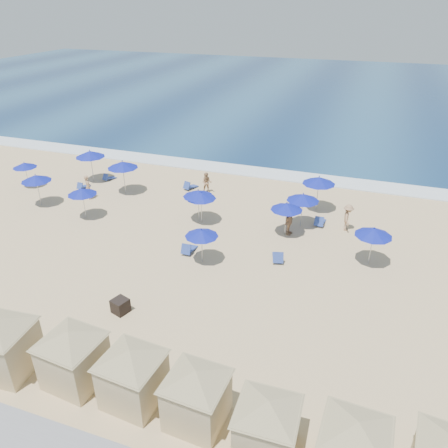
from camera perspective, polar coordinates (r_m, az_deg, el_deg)
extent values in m
plane|color=#CFB383|center=(25.58, -6.29, -4.88)|extent=(160.00, 160.00, 0.00)
cube|color=navy|center=(76.18, 12.18, 16.70)|extent=(160.00, 80.00, 0.06)
cube|color=white|center=(38.63, 3.49, 6.89)|extent=(160.00, 2.50, 0.08)
cube|color=black|center=(22.08, -13.38, -10.35)|extent=(0.90, 0.90, 0.71)
cube|color=#CCB78B|center=(20.29, -26.69, -14.43)|extent=(2.25, 2.25, 2.09)
cube|color=#CCB78B|center=(18.80, -18.98, -16.58)|extent=(2.21, 2.21, 2.03)
cube|color=tan|center=(18.13, -19.48, -14.26)|extent=(2.32, 2.32, 0.08)
pyramid|color=tan|center=(17.81, -19.73, -13.04)|extent=(4.42, 4.42, 0.51)
cube|color=#CCB78B|center=(17.56, -11.76, -19.33)|extent=(2.15, 2.15, 1.99)
cube|color=tan|center=(16.86, -12.10, -17.01)|extent=(2.25, 2.25, 0.08)
pyramid|color=tan|center=(16.52, -12.27, -15.78)|extent=(4.34, 4.34, 0.50)
cube|color=#CCB78B|center=(16.67, -3.57, -22.04)|extent=(2.05, 2.05, 1.94)
cube|color=tan|center=(15.95, -3.68, -19.79)|extent=(2.15, 2.15, 0.08)
pyramid|color=tan|center=(15.59, -3.73, -18.58)|extent=(4.24, 4.24, 0.48)
cube|color=#CCB78B|center=(15.98, 5.59, -25.28)|extent=(1.94, 1.94, 1.90)
cube|color=tan|center=(15.24, 5.76, -23.12)|extent=(2.04, 2.04, 0.08)
pyramid|color=tan|center=(14.88, 5.85, -21.97)|extent=(4.15, 4.15, 0.47)
cube|color=tan|center=(15.16, 16.93, -24.63)|extent=(2.16, 2.16, 0.08)
pyramid|color=tan|center=(14.79, 17.21, -23.46)|extent=(4.27, 4.27, 0.49)
cylinder|color=#A5A8AD|center=(38.51, -24.32, 5.64)|extent=(0.04, 0.04, 1.68)
cone|color=#0E1998|center=(38.19, -24.61, 7.02)|extent=(1.86, 1.86, 0.40)
sphere|color=#0E1998|center=(38.12, -24.68, 7.36)|extent=(0.07, 0.07, 0.07)
cylinder|color=#A5A8AD|center=(34.61, -23.02, 3.79)|extent=(0.05, 0.05, 1.93)
cone|color=#0E1998|center=(34.21, -23.36, 5.53)|extent=(2.13, 2.13, 0.46)
sphere|color=#0E1998|center=(34.12, -23.45, 5.96)|extent=(0.08, 0.08, 0.08)
cylinder|color=#A5A8AD|center=(37.83, -16.84, 6.94)|extent=(0.06, 0.06, 2.13)
cone|color=#0E1998|center=(37.43, -17.10, 8.75)|extent=(2.36, 2.36, 0.51)
sphere|color=#0E1998|center=(37.34, -17.17, 9.20)|extent=(0.09, 0.09, 0.09)
cylinder|color=#A5A8AD|center=(31.50, -17.78, 2.30)|extent=(0.05, 0.05, 1.79)
cone|color=#0E1998|center=(31.09, -18.06, 4.06)|extent=(1.98, 1.98, 0.42)
sphere|color=#0E1998|center=(30.99, -18.13, 4.50)|extent=(0.08, 0.08, 0.08)
cylinder|color=#A5A8AD|center=(34.78, -12.90, 5.63)|extent=(0.06, 0.06, 2.11)
cone|color=#0E1998|center=(34.34, -13.11, 7.56)|extent=(2.34, 2.34, 0.50)
sphere|color=#0E1998|center=(34.24, -13.17, 8.04)|extent=(0.09, 0.09, 0.09)
cylinder|color=#A5A8AD|center=(29.37, -2.96, 1.82)|extent=(0.05, 0.05, 1.81)
cone|color=#0E1998|center=(28.92, -3.01, 3.73)|extent=(2.00, 2.00, 0.43)
sphere|color=#0E1998|center=(28.82, -3.02, 4.21)|extent=(0.08, 0.08, 0.08)
cylinder|color=#A5A8AD|center=(24.99, -2.89, -3.23)|extent=(0.05, 0.05, 1.74)
cone|color=#0E1998|center=(24.48, -2.95, -1.17)|extent=(1.92, 1.92, 0.41)
sphere|color=#0E1998|center=(24.36, -2.96, -0.65)|extent=(0.07, 0.07, 0.07)
cylinder|color=#A5A8AD|center=(29.56, -3.32, 2.05)|extent=(0.05, 0.05, 1.87)
cone|color=#0E1998|center=(29.10, -3.38, 4.02)|extent=(2.07, 2.07, 0.44)
sphere|color=#0E1998|center=(29.00, -3.40, 4.51)|extent=(0.08, 0.08, 0.08)
cylinder|color=#A5A8AD|center=(28.04, 8.05, 0.27)|extent=(0.05, 0.05, 1.84)
cone|color=#0E1998|center=(27.56, 8.20, 2.28)|extent=(2.03, 2.03, 0.44)
sphere|color=#0E1998|center=(27.45, 8.23, 2.78)|extent=(0.08, 0.08, 0.08)
cylinder|color=#A5A8AD|center=(31.73, 12.08, 3.52)|extent=(0.06, 0.06, 2.09)
cone|color=#0E1998|center=(31.26, 12.30, 5.59)|extent=(2.31, 2.31, 0.50)
sphere|color=#0E1998|center=(31.15, 12.36, 6.11)|extent=(0.09, 0.09, 0.09)
cylinder|color=#A5A8AD|center=(29.26, 10.10, 1.41)|extent=(0.05, 0.05, 1.92)
cone|color=#0E1998|center=(28.78, 10.29, 3.45)|extent=(2.13, 2.13, 0.46)
sphere|color=#0E1998|center=(28.67, 10.33, 3.96)|extent=(0.08, 0.08, 0.08)
cylinder|color=#A5A8AD|center=(26.09, 18.61, -3.17)|extent=(0.05, 0.05, 1.89)
cone|color=#0E1998|center=(25.56, 18.98, -1.02)|extent=(2.09, 2.09, 0.45)
sphere|color=#0E1998|center=(25.44, 19.08, -0.48)|extent=(0.08, 0.08, 0.08)
cube|color=#2A439C|center=(36.85, -17.82, 4.70)|extent=(0.59, 1.11, 0.30)
cube|color=#2A439C|center=(36.47, -18.33, 4.75)|extent=(0.53, 0.34, 0.52)
cube|color=#2A439C|center=(38.04, -14.67, 5.86)|extent=(0.81, 1.20, 0.30)
cube|color=#2A439C|center=(37.70, -15.23, 5.95)|extent=(0.58, 0.44, 0.53)
cube|color=#2A439C|center=(35.15, -4.30, 4.93)|extent=(0.95, 1.35, 0.34)
cube|color=#2A439C|center=(34.71, -4.89, 5.05)|extent=(0.66, 0.51, 0.60)
cube|color=#2A439C|center=(26.41, -4.51, -3.22)|extent=(0.59, 1.25, 0.34)
cube|color=#2A439C|center=(25.88, -4.99, -3.30)|extent=(0.59, 0.34, 0.60)
cube|color=#2A439C|center=(25.76, 7.02, -4.22)|extent=(0.90, 1.37, 0.35)
cube|color=#2A439C|center=(25.17, 7.09, -4.37)|extent=(0.66, 0.49, 0.61)
cube|color=#2A439C|center=(30.17, 12.45, 0.34)|extent=(0.65, 1.31, 0.35)
cube|color=#2A439C|center=(29.58, 12.31, 0.34)|extent=(0.62, 0.38, 0.62)
imported|color=tan|center=(34.48, -17.35, 4.63)|extent=(0.81, 0.78, 1.87)
imported|color=tan|center=(34.02, -2.27, 5.40)|extent=(0.92, 0.78, 1.65)
imported|color=tan|center=(28.16, 8.50, 0.32)|extent=(0.65, 1.12, 1.80)
imported|color=tan|center=(29.47, 15.84, 0.81)|extent=(0.80, 1.23, 1.80)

